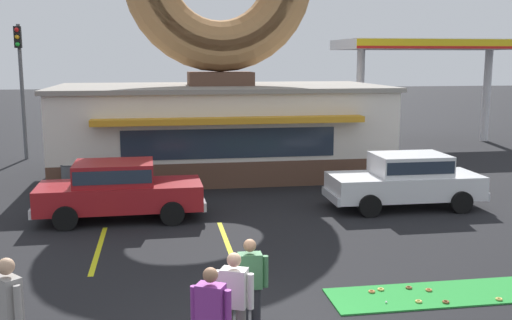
{
  "coord_description": "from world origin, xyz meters",
  "views": [
    {
      "loc": [
        -1.5,
        -8.77,
        4.39
      ],
      "look_at": [
        0.76,
        5.0,
        2.0
      ],
      "focal_mm": 42.0,
      "sensor_mm": 36.0,
      "label": 1
    }
  ],
  "objects_px": {
    "pedestrian_leather_jacket_man": "(211,318)",
    "trash_bin": "(70,179)",
    "car_white": "(406,179)",
    "car_red": "(118,188)",
    "pedestrian_clipboard_woman": "(9,313)",
    "golf_ball": "(386,302)",
    "traffic_light_pole": "(21,74)",
    "pedestrian_hooded_kid": "(250,282)",
    "pedestrian_blue_sweater_man": "(234,300)"
  },
  "relations": [
    {
      "from": "golf_ball",
      "to": "pedestrian_clipboard_woman",
      "type": "relative_size",
      "value": 0.02
    },
    {
      "from": "pedestrian_hooded_kid",
      "to": "pedestrian_leather_jacket_man",
      "type": "xyz_separation_m",
      "value": [
        -0.73,
        -1.27,
        0.02
      ]
    },
    {
      "from": "car_red",
      "to": "pedestrian_blue_sweater_man",
      "type": "bearing_deg",
      "value": -75.2
    },
    {
      "from": "golf_ball",
      "to": "pedestrian_leather_jacket_man",
      "type": "relative_size",
      "value": 0.03
    },
    {
      "from": "pedestrian_clipboard_woman",
      "to": "trash_bin",
      "type": "bearing_deg",
      "value": 93.99
    },
    {
      "from": "car_red",
      "to": "pedestrian_leather_jacket_man",
      "type": "relative_size",
      "value": 2.87
    },
    {
      "from": "pedestrian_hooded_kid",
      "to": "traffic_light_pole",
      "type": "height_order",
      "value": "traffic_light_pole"
    },
    {
      "from": "pedestrian_blue_sweater_man",
      "to": "trash_bin",
      "type": "height_order",
      "value": "pedestrian_blue_sweater_man"
    },
    {
      "from": "car_white",
      "to": "pedestrian_clipboard_woman",
      "type": "xyz_separation_m",
      "value": [
        -9.24,
        -8.27,
        0.11
      ]
    },
    {
      "from": "golf_ball",
      "to": "pedestrian_blue_sweater_man",
      "type": "bearing_deg",
      "value": -154.01
    },
    {
      "from": "pedestrian_leather_jacket_man",
      "to": "trash_bin",
      "type": "distance_m",
      "value": 12.62
    },
    {
      "from": "traffic_light_pole",
      "to": "golf_ball",
      "type": "bearing_deg",
      "value": -60.93
    },
    {
      "from": "car_red",
      "to": "traffic_light_pole",
      "type": "xyz_separation_m",
      "value": [
        -4.64,
        10.77,
        2.84
      ]
    },
    {
      "from": "car_white",
      "to": "pedestrian_hooded_kid",
      "type": "xyz_separation_m",
      "value": [
        -5.8,
        -7.38,
        -0.01
      ]
    },
    {
      "from": "golf_ball",
      "to": "pedestrian_clipboard_woman",
      "type": "height_order",
      "value": "pedestrian_clipboard_woman"
    },
    {
      "from": "car_red",
      "to": "car_white",
      "type": "xyz_separation_m",
      "value": [
        8.3,
        -0.04,
        0.0
      ]
    },
    {
      "from": "pedestrian_hooded_kid",
      "to": "pedestrian_clipboard_woman",
      "type": "bearing_deg",
      "value": -165.53
    },
    {
      "from": "pedestrian_hooded_kid",
      "to": "traffic_light_pole",
      "type": "distance_m",
      "value": 19.74
    },
    {
      "from": "car_red",
      "to": "pedestrian_leather_jacket_man",
      "type": "distance_m",
      "value": 8.86
    },
    {
      "from": "pedestrian_leather_jacket_man",
      "to": "pedestrian_clipboard_woman",
      "type": "xyz_separation_m",
      "value": [
        -2.7,
        0.38,
        0.1
      ]
    },
    {
      "from": "car_white",
      "to": "pedestrian_clipboard_woman",
      "type": "relative_size",
      "value": 2.61
    },
    {
      "from": "golf_ball",
      "to": "pedestrian_clipboard_woman",
      "type": "distance_m",
      "value": 6.3
    },
    {
      "from": "car_white",
      "to": "trash_bin",
      "type": "bearing_deg",
      "value": 160.99
    },
    {
      "from": "pedestrian_clipboard_woman",
      "to": "traffic_light_pole",
      "type": "distance_m",
      "value": 19.62
    },
    {
      "from": "car_red",
      "to": "pedestrian_clipboard_woman",
      "type": "distance_m",
      "value": 8.36
    },
    {
      "from": "golf_ball",
      "to": "pedestrian_leather_jacket_man",
      "type": "bearing_deg",
      "value": -149.52
    },
    {
      "from": "car_red",
      "to": "trash_bin",
      "type": "relative_size",
      "value": 4.7
    },
    {
      "from": "golf_ball",
      "to": "car_white",
      "type": "distance_m",
      "value": 7.47
    },
    {
      "from": "car_white",
      "to": "pedestrian_leather_jacket_man",
      "type": "height_order",
      "value": "car_white"
    },
    {
      "from": "car_red",
      "to": "pedestrian_blue_sweater_man",
      "type": "height_order",
      "value": "pedestrian_blue_sweater_man"
    },
    {
      "from": "traffic_light_pole",
      "to": "pedestrian_clipboard_woman",
      "type": "bearing_deg",
      "value": -79.02
    },
    {
      "from": "golf_ball",
      "to": "trash_bin",
      "type": "height_order",
      "value": "trash_bin"
    },
    {
      "from": "car_white",
      "to": "traffic_light_pole",
      "type": "relative_size",
      "value": 0.79
    },
    {
      "from": "pedestrian_hooded_kid",
      "to": "pedestrian_clipboard_woman",
      "type": "relative_size",
      "value": 0.9
    },
    {
      "from": "car_white",
      "to": "pedestrian_hooded_kid",
      "type": "height_order",
      "value": "car_white"
    },
    {
      "from": "trash_bin",
      "to": "pedestrian_leather_jacket_man",
      "type": "bearing_deg",
      "value": -73.79
    },
    {
      "from": "car_white",
      "to": "golf_ball",
      "type": "bearing_deg",
      "value": -115.64
    },
    {
      "from": "pedestrian_blue_sweater_man",
      "to": "pedestrian_clipboard_woman",
      "type": "xyz_separation_m",
      "value": [
        -3.09,
        -0.15,
        0.09
      ]
    },
    {
      "from": "car_red",
      "to": "traffic_light_pole",
      "type": "distance_m",
      "value": 12.06
    },
    {
      "from": "pedestrian_hooded_kid",
      "to": "golf_ball",
      "type": "bearing_deg",
      "value": 14.92
    },
    {
      "from": "car_red",
      "to": "trash_bin",
      "type": "height_order",
      "value": "car_red"
    },
    {
      "from": "pedestrian_hooded_kid",
      "to": "pedestrian_clipboard_woman",
      "type": "xyz_separation_m",
      "value": [
        -3.44,
        -0.89,
        0.12
      ]
    },
    {
      "from": "pedestrian_leather_jacket_man",
      "to": "trash_bin",
      "type": "xyz_separation_m",
      "value": [
        -3.52,
        12.11,
        -0.38
      ]
    },
    {
      "from": "car_white",
      "to": "trash_bin",
      "type": "height_order",
      "value": "car_white"
    },
    {
      "from": "pedestrian_hooded_kid",
      "to": "trash_bin",
      "type": "xyz_separation_m",
      "value": [
        -4.25,
        10.85,
        -0.36
      ]
    },
    {
      "from": "car_red",
      "to": "pedestrian_hooded_kid",
      "type": "xyz_separation_m",
      "value": [
        2.5,
        -7.42,
        -0.01
      ]
    },
    {
      "from": "car_white",
      "to": "pedestrian_hooded_kid",
      "type": "relative_size",
      "value": 2.91
    },
    {
      "from": "pedestrian_blue_sweater_man",
      "to": "trash_bin",
      "type": "xyz_separation_m",
      "value": [
        -3.91,
        11.59,
        -0.39
      ]
    },
    {
      "from": "traffic_light_pole",
      "to": "pedestrian_leather_jacket_man",
      "type": "bearing_deg",
      "value": -71.78
    },
    {
      "from": "pedestrian_clipboard_woman",
      "to": "pedestrian_leather_jacket_man",
      "type": "bearing_deg",
      "value": -7.98
    }
  ]
}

